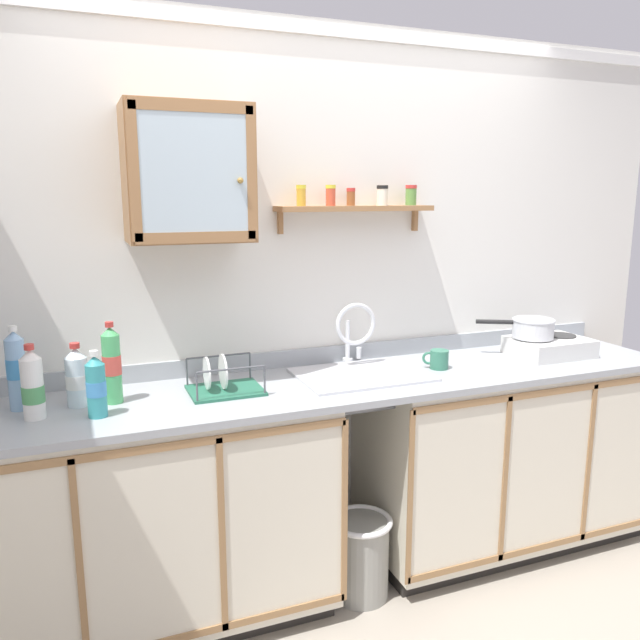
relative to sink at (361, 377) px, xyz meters
name	(u,v)px	position (x,y,z in m)	size (l,w,h in m)	color
floor	(371,617)	(-0.10, -0.35, -0.96)	(6.29, 6.29, 0.00)	#9E9384
back_wall	(317,300)	(-0.10, 0.28, 0.31)	(3.89, 0.07, 2.52)	silver
lower_cabinet_run	(145,520)	(-0.98, -0.04, -0.48)	(1.52, 0.61, 0.94)	black
lower_cabinet_run_right	(505,454)	(0.80, -0.04, -0.48)	(1.47, 0.61, 0.94)	black
countertop	(344,383)	(-0.10, -0.04, -0.01)	(3.25, 0.63, 0.03)	#9EA3A8
backsplash	(320,355)	(-0.10, 0.25, 0.05)	(3.25, 0.02, 0.08)	#9EA3A8
sink	(361,377)	(0.00, 0.00, 0.00)	(0.57, 0.45, 0.41)	silver
hot_plate_stove	(549,347)	(1.03, -0.03, 0.05)	(0.37, 0.29, 0.09)	silver
saucepan	(532,328)	(0.94, -0.01, 0.15)	(0.36, 0.24, 0.10)	silver
bottle_water_clear_0	(77,378)	(-1.19, 0.02, 0.12)	(0.09, 0.09, 0.25)	silver
bottle_detergent_teal_1	(96,387)	(-1.13, -0.14, 0.12)	(0.07, 0.07, 0.25)	teal
bottle_water_blue_2	(16,370)	(-1.40, 0.05, 0.16)	(0.07, 0.07, 0.32)	#8CB7E0
bottle_opaque_white_3	(33,386)	(-1.34, -0.08, 0.13)	(0.08, 0.08, 0.28)	white
bottle_soda_green_4	(112,365)	(-1.06, 0.00, 0.16)	(0.07, 0.07, 0.32)	#4CB266
dish_rack	(223,385)	(-0.63, -0.02, 0.04)	(0.30, 0.24, 0.16)	#26664C
mug	(439,359)	(0.38, -0.04, 0.05)	(0.11, 0.09, 0.09)	#337259
wall_cabinet	(188,174)	(-0.72, 0.11, 0.89)	(0.49, 0.32, 0.54)	#996B42
spice_shelf	(357,205)	(0.06, 0.19, 0.76)	(0.75, 0.14, 0.22)	#996B42
trash_bin	(361,555)	(-0.08, -0.19, -0.76)	(0.28, 0.28, 0.37)	gray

